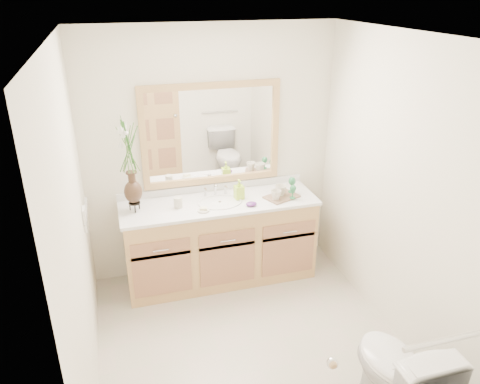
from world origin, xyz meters
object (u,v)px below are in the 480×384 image
object	(u,v)px
soap_bottle	(239,190)
tray	(282,197)
tumbler	(178,202)
flower_vase	(130,155)
toilet	(397,375)

from	to	relation	value
soap_bottle	tray	world-z (taller)	soap_bottle
tumbler	soap_bottle	bearing A→B (deg)	3.31
flower_vase	soap_bottle	world-z (taller)	flower_vase
toilet	soap_bottle	distance (m)	2.09
tumbler	soap_bottle	world-z (taller)	soap_bottle
toilet	tumbler	bearing A→B (deg)	-60.50
flower_vase	tumbler	distance (m)	0.61
flower_vase	tumbler	bearing A→B (deg)	-6.34
toilet	flower_vase	xyz separation A→B (m)	(-1.47, 1.96, 0.99)
tray	toilet	bearing A→B (deg)	-108.16
flower_vase	tray	size ratio (longest dim) A/B	2.49
flower_vase	tumbler	world-z (taller)	flower_vase
toilet	tray	xyz separation A→B (m)	(-0.11, 1.86, 0.47)
toilet	tumbler	distance (m)	2.27
toilet	flower_vase	distance (m)	2.64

